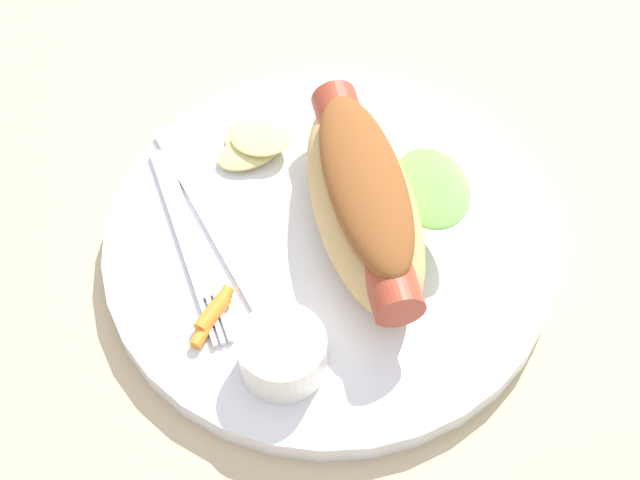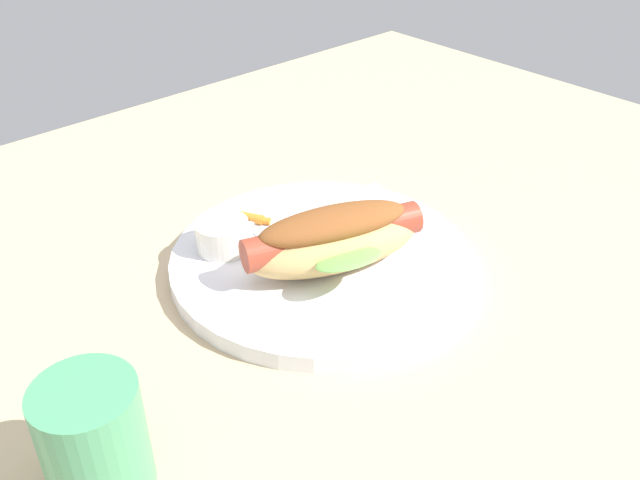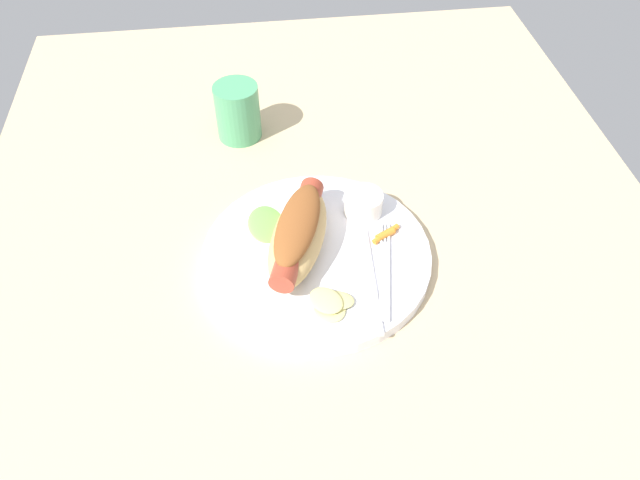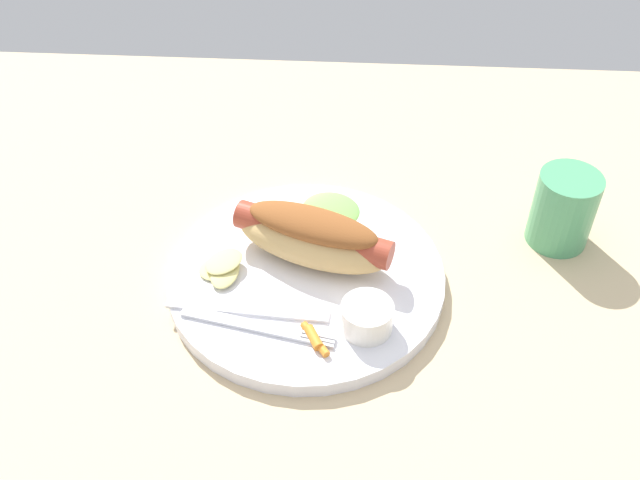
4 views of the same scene
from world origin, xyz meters
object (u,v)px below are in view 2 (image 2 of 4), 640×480
Objects in this scene: carrot_garnish at (251,218)px; chips_pile at (382,215)px; hot_dog at (332,239)px; knife at (323,210)px; plate at (322,261)px; drinking_cup at (94,440)px; fork at (303,205)px; sauce_ramekin at (222,235)px.

chips_pile is at bearing -40.97° from carrot_garnish.
hot_dog reaches higher than knife.
plate is 7.22× the size of carrot_garnish.
drinking_cup is (-24.86, -16.95, 2.15)cm from carrot_garnish.
knife is 2.74× the size of chips_pile.
knife is at bearing 46.56° from plate.
carrot_garnish is (-5.70, 1.29, 0.22)cm from fork.
knife is at bearing -26.75° from carrot_garnish.
carrot_garnish reaches higher than fork.
fork and knife have the same top height.
knife is at bearing -6.80° from sauce_ramekin.
chips_pile is (4.02, -7.16, 0.42)cm from fork.
drinking_cup reaches higher than fork.
hot_dog is 2.05× the size of drinking_cup.
chips_pile is (9.07, 2.48, -2.34)cm from hot_dog.
sauce_ramekin is 25.15cm from drinking_cup.
carrot_garnish reaches higher than knife.
plate is at bearing 17.29° from drinking_cup.
drinking_cup reaches higher than plate.
carrot_garnish is at bearing 34.28° from drinking_cup.
sauce_ramekin is (-5.35, 8.96, -1.54)cm from hot_dog.
hot_dog is 1.16× the size of fork.
carrot_garnish is at bearing -0.89° from fork.
knife is at bearing -108.76° from hot_dog.
sauce_ramekin is at bearing 155.81° from chips_pile.
knife is (5.92, 7.62, -2.78)cm from hot_dog.
hot_dog reaches higher than carrot_garnish.
drinking_cup reaches higher than hot_dog.
plate is 9.40cm from sauce_ramekin.
chips_pile is 12.89cm from carrot_garnish.
sauce_ramekin is at bearing -40.09° from hot_dog.
fork is at bearing 60.12° from plate.
knife is 34.35cm from drinking_cup.
chips_pile is at bearing 13.81° from drinking_cup.
sauce_ramekin is 0.59× the size of drinking_cup.
carrot_garnish is at bearing -67.49° from hot_dog.
drinking_cup is at bearing 39.00° from fork.
plate is 4.40cm from hot_dog.
fork reaches higher than plate.
plate is at bearing 72.00° from fork.
sauce_ramekin is at bearing 131.88° from plate.
plate is 8.45cm from chips_pile.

